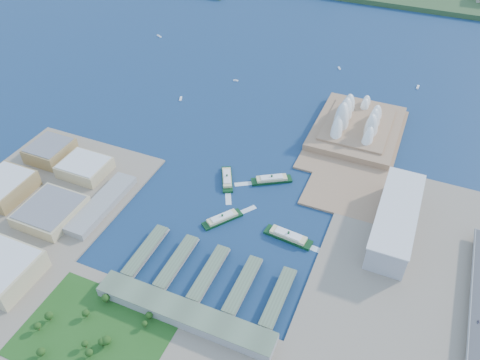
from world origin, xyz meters
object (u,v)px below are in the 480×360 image
at_px(toaster_building, 396,220).
at_px(ferry_a, 227,177).
at_px(car_c, 478,322).
at_px(ferry_b, 272,178).
at_px(opera_house, 360,115).
at_px(ferry_d, 288,235).
at_px(ferry_c, 222,217).

distance_m(toaster_building, ferry_a, 233.06).
bearing_deg(car_c, ferry_b, 153.03).
distance_m(opera_house, toaster_building, 219.62).
distance_m(toaster_building, ferry_d, 133.71).
xyz_separation_m(ferry_a, ferry_d, (115.62, -70.85, 0.60)).
height_order(toaster_building, ferry_d, toaster_building).
bearing_deg(ferry_c, ferry_b, -71.60).
relative_size(ferry_b, ferry_c, 1.05).
bearing_deg(ferry_b, toaster_building, 48.32).
bearing_deg(opera_house, ferry_c, -113.26).
bearing_deg(opera_house, car_c, -58.28).
xyz_separation_m(ferry_c, ferry_d, (88.12, 3.99, 0.65)).
xyz_separation_m(toaster_building, ferry_d, (-116.82, -63.37, -14.71)).
bearing_deg(car_c, opera_house, 121.72).
relative_size(ferry_a, car_c, 13.62).
relative_size(ferry_c, ferry_d, 0.89).
bearing_deg(ferry_c, car_c, -151.63).
xyz_separation_m(toaster_building, ferry_a, (-232.43, 7.48, -15.30)).
bearing_deg(ferry_d, toaster_building, -55.92).
relative_size(toaster_building, ferry_d, 2.53).
bearing_deg(car_c, ferry_c, 172.25).
height_order(opera_house, ferry_c, opera_house).
height_order(ferry_a, ferry_c, ferry_a).
bearing_deg(ferry_a, toaster_building, -28.87).
bearing_deg(ferry_b, ferry_d, -0.54).
xyz_separation_m(ferry_b, car_c, (274.59, -139.72, 10.01)).
relative_size(opera_house, toaster_building, 1.16).
bearing_deg(ferry_a, car_c, -46.28).
distance_m(toaster_building, ferry_b, 176.93).
bearing_deg(ferry_d, car_c, -96.23).
height_order(opera_house, ferry_d, opera_house).
height_order(toaster_building, ferry_a, toaster_building).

